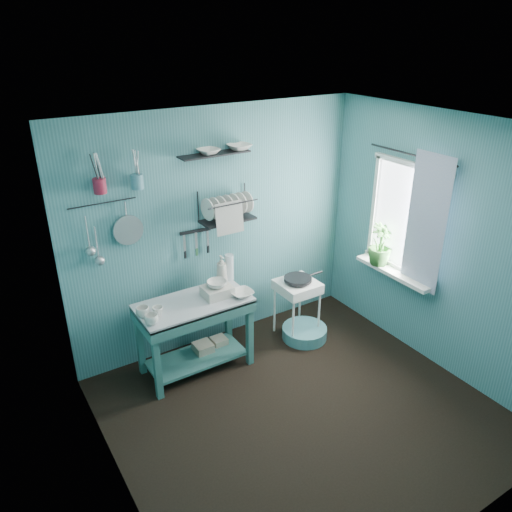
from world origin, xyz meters
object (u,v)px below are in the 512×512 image
work_counter (195,336)px  colander (128,230)px  frying_pan (298,279)px  dish_rack (227,206)px  mug_right (143,312)px  floor_basin (304,333)px  water_bottle (229,267)px  wash_tub (217,291)px  storage_tin_small (219,346)px  mug_mid (158,311)px  storage_tin_large (203,353)px  potted_plant (380,245)px  utensil_cup_teal (137,182)px  mug_left (151,319)px  utensil_cup_magenta (100,186)px  hotplate_stand (297,308)px  soap_bottle (222,269)px

work_counter → colander: size_ratio=3.87×
frying_pan → dish_rack: (-0.66, 0.33, 0.85)m
mug_right → frying_pan: mug_right is taller
floor_basin → dish_rack: bearing=147.0°
water_bottle → wash_tub: bearing=-138.4°
storage_tin_small → floor_basin: size_ratio=0.40×
work_counter → mug_mid: mug_mid is taller
storage_tin_large → potted_plant: bearing=-14.0°
colander → storage_tin_small: size_ratio=1.40×
utensil_cup_teal → storage_tin_large: 1.87m
mug_left → potted_plant: potted_plant is taller
utensil_cup_magenta → mug_mid: bearing=-56.9°
utensil_cup_magenta → mug_left: bearing=-72.1°
hotplate_stand → colander: 2.04m
mug_right → floor_basin: mug_right is taller
water_bottle → colander: colander is taller
potted_plant → floor_basin: bearing=160.4°
colander → storage_tin_large: 1.50m
work_counter → utensil_cup_teal: bearing=131.2°
wash_tub → storage_tin_small: wash_tub is taller
storage_tin_large → storage_tin_small: 0.20m
utensil_cup_magenta → utensil_cup_teal: bearing=0.0°
mug_left → mug_right: (-0.02, 0.16, 0.00)m
water_bottle → colander: bearing=171.0°
water_bottle → potted_plant: bearing=-23.5°
potted_plant → dish_rack: bearing=153.6°
frying_pan → mug_left: bearing=-175.9°
dish_rack → storage_tin_small: size_ratio=2.75×
storage_tin_small → utensil_cup_teal: bearing=156.9°
floor_basin → mug_left: bearing=-179.8°
mug_mid → colander: size_ratio=0.36×
utensil_cup_magenta → storage_tin_large: 1.99m
soap_bottle → utensil_cup_teal: (-0.73, 0.14, 1.00)m
mug_mid → frying_pan: size_ratio=0.33×
colander → hotplate_stand: bearing=-14.0°
soap_bottle → dish_rack: size_ratio=0.54×
water_bottle → storage_tin_large: water_bottle is taller
mug_right → potted_plant: potted_plant is taller
mug_left → mug_mid: size_ratio=1.23×
frying_pan → colander: 1.87m
frying_pan → hotplate_stand: bearing=0.0°
storage_tin_large → utensil_cup_magenta: bearing=158.5°
frying_pan → storage_tin_large: 1.26m
work_counter → soap_bottle: 0.71m
wash_tub → frying_pan: (0.96, -0.02, -0.12)m
mug_left → water_bottle: 1.07m
water_bottle → mug_right: bearing=-167.8°
soap_bottle → floor_basin: soap_bottle is taller
utensil_cup_teal → storage_tin_small: 1.93m
soap_bottle → utensil_cup_teal: size_ratio=2.30×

